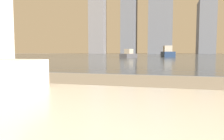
{
  "coord_description": "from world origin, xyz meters",
  "views": [
    {
      "loc": [
        0.38,
        0.09,
        0.72
      ],
      "look_at": [
        -0.13,
        2.03,
        0.55
      ],
      "focal_mm": 35.0,
      "sensor_mm": 36.0,
      "label": 1
    }
  ],
  "objects": [
    {
      "name": "harbor_boat_2",
      "position": [
        0.07,
        35.92,
        0.63
      ],
      "size": [
        2.36,
        4.91,
        1.77
      ],
      "color": "navy",
      "rests_on": "harbor_water"
    },
    {
      "name": "harbor_water",
      "position": [
        0.0,
        62.0,
        0.01
      ],
      "size": [
        180.0,
        110.0,
        0.01
      ],
      "color": "slate",
      "rests_on": "ground_plane"
    },
    {
      "name": "harbor_boat_0",
      "position": [
        -4.84,
        28.55,
        0.42
      ],
      "size": [
        1.91,
        3.26,
        1.16
      ],
      "color": "#4C4C51",
      "rests_on": "harbor_water"
    },
    {
      "name": "towel_stack",
      "position": [
        -0.23,
        0.8,
        0.63
      ],
      "size": [
        0.24,
        0.2,
        0.12
      ],
      "color": "silver",
      "rests_on": "bathtub"
    },
    {
      "name": "skyline_tower_2",
      "position": [
        -4.48,
        118.0,
        27.45
      ],
      "size": [
        12.06,
        10.46,
        54.89
      ],
      "color": "slate",
      "rests_on": "ground_plane"
    },
    {
      "name": "skyline_tower_3",
      "position": [
        17.61,
        118.0,
        12.96
      ],
      "size": [
        7.8,
        12.18,
        25.92
      ],
      "color": "slate",
      "rests_on": "ground_plane"
    }
  ]
}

